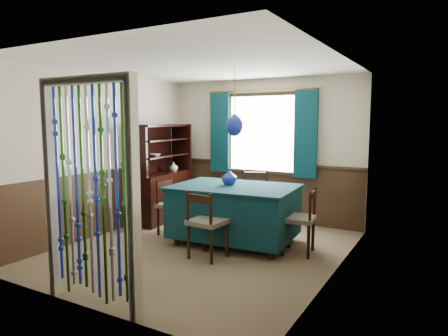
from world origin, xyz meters
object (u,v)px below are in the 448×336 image
Objects in this scene: dining_table at (234,210)px; bowl_shelf at (155,155)px; chair_left at (172,205)px; chair_far at (253,199)px; pendant_lamp at (235,125)px; vase_table at (229,177)px; chair_near at (206,223)px; vase_sideboard at (173,166)px; chair_right at (301,219)px; sideboard at (161,187)px.

bowl_shelf reaches higher than dining_table.
dining_table is 2.13× the size of chair_left.
chair_far is 1.44m from pendant_lamp.
dining_table is at bearing -24.09° from vase_table.
vase_table is at bearing 155.91° from pendant_lamp.
chair_near is at bearing 76.19° from chair_far.
vase_sideboard is at bearing 90.00° from bowl_shelf.
chair_near is at bearing 120.60° from chair_right.
chair_far is at bearing 2.33° from sideboard.
chair_left is 0.92× the size of pendant_lamp.
chair_right is (0.99, 0.02, -0.01)m from dining_table.
bowl_shelf is at bearing -1.48° from chair_far.
bowl_shelf reaches higher than vase_sideboard.
pendant_lamp is at bearing -11.28° from bowl_shelf.
sideboard is (-1.79, 1.33, 0.12)m from chair_near.
chair_near reaches higher than chair_right.
sideboard is (-1.79, 0.57, 0.11)m from dining_table.
pendant_lamp is 2.08m from vase_sideboard.
pendant_lamp is 5.14× the size of vase_sideboard.
sideboard is 2.18m from pendant_lamp.
sideboard is at bearing 162.48° from pendant_lamp.
dining_table is 1.90m from bowl_shelf.
pendant_lamp reaches higher than chair_near.
chair_near is at bearing -43.22° from vase_sideboard.
chair_left is 2.07m from chair_right.
vase_sideboard is at bearing 153.34° from vase_table.
vase_sideboard reaches higher than chair_near.
chair_near is at bearing -32.67° from bowl_shelf.
chair_far is 1.85m from bowl_shelf.
dining_table is 1.99m from vase_sideboard.
bowl_shelf is 0.57m from vase_sideboard.
sideboard is at bearing 105.26° from bowl_shelf.
chair_left is at bearing 23.96° from chair_far.
bowl_shelf is 1.02× the size of vase_sideboard.
chair_right reaches higher than chair_left.
chair_far is 1.31m from chair_right.
pendant_lamp is 4.42× the size of vase_table.
chair_near reaches higher than dining_table.
bowl_shelf reaches higher than chair_right.
pendant_lamp is at bearing 78.68° from chair_far.
sideboard is at bearing -9.04° from chair_far.
chair_far reaches higher than chair_near.
vase_table reaches higher than chair_far.
chair_far is 1.73m from sideboard.
bowl_shelf is (0.06, -0.22, 0.60)m from sideboard.
vase_sideboard is at bearing 73.39° from sideboard.
pendant_lamp is at bearing 93.93° from chair_left.
pendant_lamp is at bearing -80.49° from dining_table.
vase_sideboard is at bearing 148.99° from dining_table.
vase_sideboard is (0.06, 0.30, 0.35)m from sideboard.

